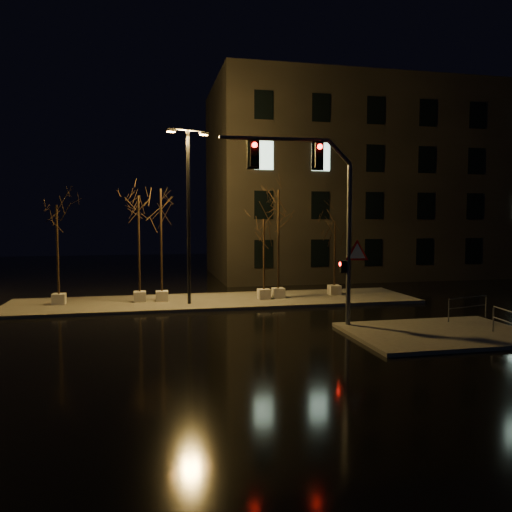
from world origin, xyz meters
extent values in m
plane|color=black|center=(0.00, 0.00, 0.00)|extent=(90.00, 90.00, 0.00)
cube|color=#46443E|center=(0.00, 6.00, 0.07)|extent=(22.00, 5.00, 0.15)
cube|color=#46443E|center=(7.50, -3.50, 0.07)|extent=(7.00, 5.00, 0.15)
cube|color=black|center=(14.00, 18.00, 7.50)|extent=(25.00, 12.00, 15.00)
cube|color=#B6B2AA|center=(-8.17, 6.32, 0.43)|extent=(0.65, 0.65, 0.55)
cylinder|color=black|center=(-8.17, 6.32, 2.98)|extent=(0.11, 0.11, 4.56)
cube|color=#B6B2AA|center=(-4.10, 6.29, 0.43)|extent=(0.65, 0.65, 0.55)
cylinder|color=black|center=(-4.10, 6.29, 3.24)|extent=(0.11, 0.11, 5.08)
cube|color=#B6B2AA|center=(-2.94, 6.23, 0.43)|extent=(0.65, 0.65, 0.55)
cylinder|color=black|center=(-2.94, 6.23, 3.43)|extent=(0.11, 0.11, 5.46)
cube|color=#B6B2AA|center=(2.58, 5.76, 0.43)|extent=(0.65, 0.65, 0.55)
cylinder|color=black|center=(2.58, 5.76, 2.62)|extent=(0.11, 0.11, 3.85)
cube|color=#B6B2AA|center=(3.46, 6.00, 0.43)|extent=(0.65, 0.65, 0.55)
cylinder|color=black|center=(3.46, 6.00, 3.43)|extent=(0.11, 0.11, 5.46)
cube|color=#B6B2AA|center=(6.97, 6.48, 0.43)|extent=(0.65, 0.65, 0.55)
cylinder|color=black|center=(6.97, 6.48, 2.56)|extent=(0.11, 0.11, 3.72)
cylinder|color=#5B5D63|center=(4.50, -1.50, 3.47)|extent=(0.20, 0.20, 6.63)
cylinder|color=#5B5D63|center=(1.36, -1.39, 7.71)|extent=(4.42, 0.30, 0.15)
cube|color=black|center=(3.17, -1.46, 7.10)|extent=(0.34, 0.25, 0.99)
cube|color=black|center=(0.52, -1.37, 7.10)|extent=(0.34, 0.25, 0.99)
cube|color=black|center=(4.26, -1.49, 2.58)|extent=(0.25, 0.21, 0.50)
cone|color=red|center=(4.83, -1.57, 3.13)|extent=(1.15, 0.07, 1.15)
sphere|color=#FF0C07|center=(4.50, -1.50, 7.43)|extent=(0.20, 0.20, 0.20)
cylinder|color=black|center=(-1.57, 5.09, 4.61)|extent=(0.18, 0.18, 8.92)
cylinder|color=black|center=(-1.57, 5.09, 9.07)|extent=(1.89, 0.68, 0.09)
cube|color=orange|center=(-2.42, 4.82, 8.93)|extent=(0.50, 0.37, 0.18)
cube|color=orange|center=(-0.72, 5.36, 8.93)|extent=(0.50, 0.37, 0.18)
cylinder|color=#5B5D63|center=(8.89, -1.96, 0.62)|extent=(0.05, 0.05, 0.94)
cylinder|color=#5B5D63|center=(11.11, -1.40, 0.62)|extent=(0.05, 0.05, 0.94)
cylinder|color=#5B5D63|center=(10.00, -1.68, 1.14)|extent=(2.24, 0.60, 0.04)
cylinder|color=#5B5D63|center=(10.00, -1.68, 0.72)|extent=(2.24, 0.60, 0.04)
cylinder|color=#5B5D63|center=(9.55, -3.91, 0.62)|extent=(0.05, 0.05, 0.94)
cylinder|color=#5B5D63|center=(9.42, -4.95, 1.15)|extent=(0.32, 2.08, 0.04)
cylinder|color=#5B5D63|center=(9.42, -4.95, 0.73)|extent=(0.32, 2.08, 0.04)
camera|label=1|loc=(-3.56, -20.78, 4.53)|focal=35.00mm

